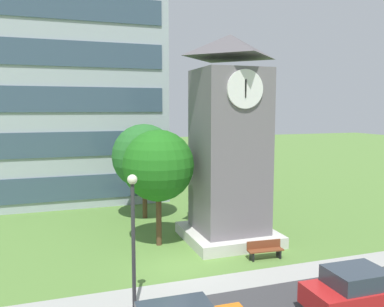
# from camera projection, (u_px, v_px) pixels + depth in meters

# --- Properties ---
(ground_plane) EXTENTS (160.00, 160.00, 0.00)m
(ground_plane) POSITION_uv_depth(u_px,v_px,m) (180.00, 265.00, 18.97)
(ground_plane) COLOR #567F38
(kerb_strip) EXTENTS (120.00, 1.60, 0.01)m
(kerb_strip) POSITION_uv_depth(u_px,v_px,m) (198.00, 287.00, 16.60)
(kerb_strip) COLOR #9E9E99
(kerb_strip) RESTS_ON ground
(office_building) EXTENTS (14.28, 13.51, 22.40)m
(office_building) POSITION_uv_depth(u_px,v_px,m) (68.00, 63.00, 34.33)
(office_building) COLOR #9EA8B2
(office_building) RESTS_ON ground
(clock_tower) EXTENTS (4.82, 4.82, 11.31)m
(clock_tower) POSITION_uv_depth(u_px,v_px,m) (229.00, 150.00, 21.98)
(clock_tower) COLOR slate
(clock_tower) RESTS_ON ground
(park_bench) EXTENTS (1.83, 0.61, 0.88)m
(park_bench) POSITION_uv_depth(u_px,v_px,m) (265.00, 250.00, 19.68)
(park_bench) COLOR brown
(park_bench) RESTS_ON ground
(street_lamp) EXTENTS (0.36, 0.36, 5.07)m
(street_lamp) POSITION_uv_depth(u_px,v_px,m) (133.00, 226.00, 14.30)
(street_lamp) COLOR #333338
(street_lamp) RESTS_ON ground
(tree_near_tower) EXTENTS (4.30, 4.30, 6.36)m
(tree_near_tower) POSITION_uv_depth(u_px,v_px,m) (144.00, 156.00, 26.59)
(tree_near_tower) COLOR #513823
(tree_near_tower) RESTS_ON ground
(tree_streetside) EXTENTS (3.82, 3.82, 6.28)m
(tree_streetside) POSITION_uv_depth(u_px,v_px,m) (158.00, 166.00, 21.22)
(tree_streetside) COLOR #513823
(tree_streetside) RESTS_ON ground
(parked_car_red) EXTENTS (4.08, 2.05, 1.69)m
(parked_car_red) POSITION_uv_depth(u_px,v_px,m) (359.00, 291.00, 14.38)
(parked_car_red) COLOR red
(parked_car_red) RESTS_ON ground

